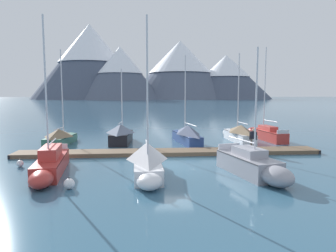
{
  "coord_description": "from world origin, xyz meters",
  "views": [
    {
      "loc": [
        -1.43,
        -19.49,
        4.78
      ],
      "look_at": [
        0.0,
        6.0,
        2.0
      ],
      "focal_mm": 32.51,
      "sensor_mm": 36.0,
      "label": 1
    }
  ],
  "objects_px": {
    "sailboat_mid_dock_port": "(122,134)",
    "sailboat_far_berth": "(186,134)",
    "sailboat_mid_dock_starboard": "(147,160)",
    "sailboat_end_of_dock": "(238,133)",
    "person_on_dock": "(253,138)",
    "sailboat_last_slip": "(265,133)",
    "sailboat_outer_slip": "(254,165)",
    "mooring_buoy_inner_mooring": "(20,164)",
    "sailboat_second_berth": "(50,164)",
    "sailboat_nearest_berth": "(62,136)",
    "mooring_buoy_channel_marker": "(69,184)"
  },
  "relations": [
    {
      "from": "sailboat_nearest_berth",
      "to": "sailboat_mid_dock_starboard",
      "type": "bearing_deg",
      "value": -54.72
    },
    {
      "from": "sailboat_end_of_dock",
      "to": "person_on_dock",
      "type": "bearing_deg",
      "value": -95.37
    },
    {
      "from": "sailboat_mid_dock_starboard",
      "to": "sailboat_end_of_dock",
      "type": "xyz_separation_m",
      "value": [
        8.9,
        12.26,
        -0.09
      ]
    },
    {
      "from": "sailboat_mid_dock_starboard",
      "to": "sailboat_far_berth",
      "type": "xyz_separation_m",
      "value": [
        3.58,
        11.41,
        -0.03
      ]
    },
    {
      "from": "sailboat_second_berth",
      "to": "mooring_buoy_inner_mooring",
      "type": "height_order",
      "value": "sailboat_second_berth"
    },
    {
      "from": "sailboat_nearest_berth",
      "to": "sailboat_mid_dock_port",
      "type": "xyz_separation_m",
      "value": [
        5.62,
        0.25,
        0.17
      ]
    },
    {
      "from": "sailboat_far_berth",
      "to": "sailboat_last_slip",
      "type": "xyz_separation_m",
      "value": [
        8.46,
        1.89,
        -0.23
      ]
    },
    {
      "from": "sailboat_mid_dock_starboard",
      "to": "sailboat_last_slip",
      "type": "bearing_deg",
      "value": 47.85
    },
    {
      "from": "sailboat_outer_slip",
      "to": "mooring_buoy_inner_mooring",
      "type": "relative_size",
      "value": 13.84
    },
    {
      "from": "sailboat_mid_dock_port",
      "to": "sailboat_far_berth",
      "type": "distance_m",
      "value": 6.21
    },
    {
      "from": "sailboat_second_berth",
      "to": "sailboat_mid_dock_port",
      "type": "relative_size",
      "value": 1.28
    },
    {
      "from": "sailboat_second_berth",
      "to": "sailboat_end_of_dock",
      "type": "xyz_separation_m",
      "value": [
        14.61,
        11.77,
        0.17
      ]
    },
    {
      "from": "sailboat_outer_slip",
      "to": "sailboat_end_of_dock",
      "type": "relative_size",
      "value": 0.84
    },
    {
      "from": "person_on_dock",
      "to": "sailboat_end_of_dock",
      "type": "bearing_deg",
      "value": 84.63
    },
    {
      "from": "sailboat_mid_dock_port",
      "to": "sailboat_last_slip",
      "type": "bearing_deg",
      "value": 5.57
    },
    {
      "from": "sailboat_nearest_berth",
      "to": "mooring_buoy_channel_marker",
      "type": "bearing_deg",
      "value": -72.67
    },
    {
      "from": "sailboat_nearest_berth",
      "to": "sailboat_end_of_dock",
      "type": "bearing_deg",
      "value": 2.12
    },
    {
      "from": "sailboat_mid_dock_starboard",
      "to": "sailboat_far_berth",
      "type": "height_order",
      "value": "sailboat_mid_dock_starboard"
    },
    {
      "from": "sailboat_mid_dock_port",
      "to": "sailboat_mid_dock_starboard",
      "type": "height_order",
      "value": "sailboat_mid_dock_starboard"
    },
    {
      "from": "person_on_dock",
      "to": "sailboat_mid_dock_starboard",
      "type": "bearing_deg",
      "value": -143.68
    },
    {
      "from": "person_on_dock",
      "to": "mooring_buoy_channel_marker",
      "type": "relative_size",
      "value": 2.72
    },
    {
      "from": "sailboat_nearest_berth",
      "to": "sailboat_mid_dock_port",
      "type": "bearing_deg",
      "value": 2.53
    },
    {
      "from": "sailboat_mid_dock_starboard",
      "to": "sailboat_end_of_dock",
      "type": "height_order",
      "value": "sailboat_mid_dock_starboard"
    },
    {
      "from": "sailboat_outer_slip",
      "to": "sailboat_mid_dock_port",
      "type": "bearing_deg",
      "value": 125.06
    },
    {
      "from": "sailboat_mid_dock_starboard",
      "to": "sailboat_outer_slip",
      "type": "distance_m",
      "value": 6.13
    },
    {
      "from": "sailboat_second_berth",
      "to": "mooring_buoy_channel_marker",
      "type": "bearing_deg",
      "value": -56.8
    },
    {
      "from": "mooring_buoy_inner_mooring",
      "to": "sailboat_end_of_dock",
      "type": "bearing_deg",
      "value": 29.58
    },
    {
      "from": "sailboat_far_berth",
      "to": "person_on_dock",
      "type": "height_order",
      "value": "sailboat_far_berth"
    },
    {
      "from": "sailboat_mid_dock_port",
      "to": "person_on_dock",
      "type": "xyz_separation_m",
      "value": [
        10.93,
        -5.75,
        0.4
      ]
    },
    {
      "from": "sailboat_mid_dock_starboard",
      "to": "mooring_buoy_inner_mooring",
      "type": "bearing_deg",
      "value": 163.16
    },
    {
      "from": "sailboat_outer_slip",
      "to": "person_on_dock",
      "type": "height_order",
      "value": "sailboat_outer_slip"
    },
    {
      "from": "sailboat_outer_slip",
      "to": "sailboat_second_berth",
      "type": "bearing_deg",
      "value": 175.06
    },
    {
      "from": "sailboat_mid_dock_starboard",
      "to": "sailboat_end_of_dock",
      "type": "relative_size",
      "value": 1.03
    },
    {
      "from": "sailboat_second_berth",
      "to": "sailboat_end_of_dock",
      "type": "height_order",
      "value": "sailboat_second_berth"
    },
    {
      "from": "mooring_buoy_channel_marker",
      "to": "sailboat_nearest_berth",
      "type": "bearing_deg",
      "value": 107.33
    },
    {
      "from": "sailboat_last_slip",
      "to": "sailboat_second_berth",
      "type": "bearing_deg",
      "value": -144.16
    },
    {
      "from": "sailboat_mid_dock_starboard",
      "to": "person_on_dock",
      "type": "xyz_separation_m",
      "value": [
        8.32,
        6.12,
        0.37
      ]
    },
    {
      "from": "sailboat_outer_slip",
      "to": "person_on_dock",
      "type": "xyz_separation_m",
      "value": [
        2.22,
        6.66,
        0.6
      ]
    },
    {
      "from": "sailboat_second_berth",
      "to": "person_on_dock",
      "type": "distance_m",
      "value": 15.13
    },
    {
      "from": "sailboat_mid_dock_port",
      "to": "sailboat_end_of_dock",
      "type": "relative_size",
      "value": 0.82
    },
    {
      "from": "sailboat_second_berth",
      "to": "mooring_buoy_inner_mooring",
      "type": "relative_size",
      "value": 17.18
    },
    {
      "from": "sailboat_second_berth",
      "to": "sailboat_nearest_berth",
      "type": "bearing_deg",
      "value": 102.74
    },
    {
      "from": "sailboat_last_slip",
      "to": "person_on_dock",
      "type": "distance_m",
      "value": 8.11
    },
    {
      "from": "sailboat_mid_dock_starboard",
      "to": "mooring_buoy_channel_marker",
      "type": "height_order",
      "value": "sailboat_mid_dock_starboard"
    },
    {
      "from": "sailboat_last_slip",
      "to": "mooring_buoy_inner_mooring",
      "type": "relative_size",
      "value": 17.86
    },
    {
      "from": "sailboat_last_slip",
      "to": "mooring_buoy_inner_mooring",
      "type": "xyz_separation_m",
      "value": [
        -20.32,
        -10.8,
        -0.4
      ]
    },
    {
      "from": "sailboat_far_berth",
      "to": "mooring_buoy_inner_mooring",
      "type": "relative_size",
      "value": 15.78
    },
    {
      "from": "sailboat_nearest_berth",
      "to": "sailboat_mid_dock_port",
      "type": "distance_m",
      "value": 5.63
    },
    {
      "from": "sailboat_nearest_berth",
      "to": "mooring_buoy_inner_mooring",
      "type": "relative_size",
      "value": 16.72
    },
    {
      "from": "sailboat_second_berth",
      "to": "mooring_buoy_inner_mooring",
      "type": "xyz_separation_m",
      "value": [
        -2.58,
        2.02,
        -0.41
      ]
    }
  ]
}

